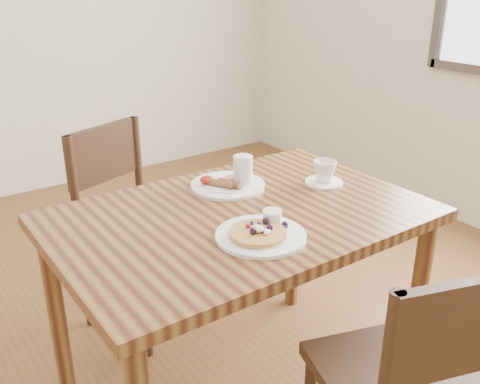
# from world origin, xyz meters

# --- Properties ---
(dining_table) EXTENTS (1.20, 0.80, 0.75)m
(dining_table) POSITION_xyz_m (0.00, 0.00, 0.65)
(dining_table) COLOR brown
(dining_table) RESTS_ON ground
(chair_near) EXTENTS (0.53, 0.53, 0.88)m
(chair_near) POSITION_xyz_m (0.09, -0.67, 0.49)
(chair_near) COLOR black
(chair_near) RESTS_ON ground
(chair_far) EXTENTS (0.54, 0.54, 0.88)m
(chair_far) POSITION_xyz_m (-0.10, 0.67, 0.49)
(chair_far) COLOR black
(chair_far) RESTS_ON ground
(pancake_plate) EXTENTS (0.27, 0.27, 0.06)m
(pancake_plate) POSITION_xyz_m (-0.05, -0.18, 0.76)
(pancake_plate) COLOR white
(pancake_plate) RESTS_ON dining_table
(breakfast_plate) EXTENTS (0.27, 0.27, 0.04)m
(breakfast_plate) POSITION_xyz_m (0.08, 0.20, 0.76)
(breakfast_plate) COLOR white
(breakfast_plate) RESTS_ON dining_table
(teacup_saucer) EXTENTS (0.14, 0.14, 0.09)m
(teacup_saucer) POSITION_xyz_m (0.40, 0.03, 0.79)
(teacup_saucer) COLOR white
(teacup_saucer) RESTS_ON dining_table
(water_glass) EXTENTS (0.07, 0.07, 0.12)m
(water_glass) POSITION_xyz_m (0.13, 0.17, 0.81)
(water_glass) COLOR silver
(water_glass) RESTS_ON dining_table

